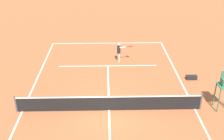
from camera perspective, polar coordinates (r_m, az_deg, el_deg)
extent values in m
plane|color=#AD5933|center=(16.75, -0.60, -8.21)|extent=(60.00, 60.00, 0.00)
cube|color=white|center=(26.61, -0.96, 5.50)|extent=(10.25, 0.10, 0.01)
cube|color=white|center=(17.57, 16.52, -7.63)|extent=(0.10, 22.14, 0.01)
cube|color=white|center=(17.47, -17.83, -8.04)|extent=(0.10, 22.14, 0.01)
cube|color=white|center=(22.03, -0.84, 0.85)|extent=(7.69, 0.10, 0.01)
cube|color=white|center=(16.75, -0.60, -8.20)|extent=(0.10, 12.17, 0.01)
cylinder|color=#4C4C51|center=(17.38, 17.69, -6.13)|extent=(0.10, 0.10, 1.07)
cylinder|color=#4C4C51|center=(17.28, -19.04, -6.56)|extent=(0.10, 0.10, 1.07)
cube|color=black|center=(16.50, -0.61, -6.91)|extent=(10.85, 0.03, 0.91)
cube|color=white|center=(16.24, -0.62, -5.51)|extent=(10.85, 0.04, 0.06)
cylinder|color=beige|center=(22.69, 1.29, 2.69)|extent=(0.12, 0.12, 0.75)
cylinder|color=beige|center=(22.52, 1.46, 2.49)|extent=(0.12, 0.12, 0.75)
cylinder|color=black|center=(22.34, 1.40, 4.16)|extent=(0.28, 0.28, 0.59)
sphere|color=beige|center=(22.17, 1.41, 5.27)|extent=(0.21, 0.21, 0.21)
cylinder|color=beige|center=(22.49, 1.24, 4.41)|extent=(0.09, 0.09, 0.52)
cylinder|color=beige|center=(22.18, 2.20, 4.61)|extent=(0.53, 0.24, 0.09)
cylinder|color=black|center=(22.31, 3.15, 4.73)|extent=(0.26, 0.11, 0.04)
ellipsoid|color=red|center=(22.42, 3.84, 4.81)|extent=(0.39, 0.36, 0.04)
sphere|color=#CCE033|center=(22.08, -0.26, 1.01)|extent=(0.07, 0.07, 0.07)
cylinder|color=#2D6B4C|center=(17.31, 20.96, -5.88)|extent=(0.07, 0.07, 1.55)
cylinder|color=#2D6B4C|center=(17.86, 20.18, -4.70)|extent=(0.07, 0.07, 1.55)
cube|color=black|center=(20.77, 15.89, -1.47)|extent=(0.76, 0.32, 0.30)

